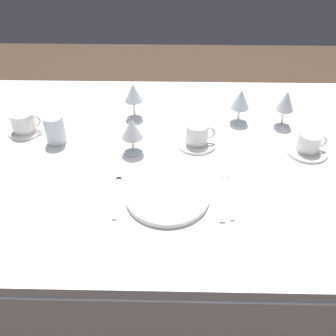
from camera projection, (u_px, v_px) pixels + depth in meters
name	position (u px, v px, depth m)	size (l,w,h in m)	color
ground_plane	(169.00, 281.00, 1.78)	(6.00, 6.00, 0.00)	#4C3828
dining_table	(169.00, 171.00, 1.37)	(1.80, 1.11, 0.74)	white
dinner_plate	(167.00, 196.00, 1.13)	(0.25, 0.25, 0.02)	white
fork_outer	(117.00, 191.00, 1.16)	(0.03, 0.22, 0.00)	beige
dinner_knife	(218.00, 195.00, 1.15)	(0.02, 0.24, 0.00)	beige
spoon_soup	(227.00, 188.00, 1.17)	(0.03, 0.22, 0.01)	beige
saucer_left	(307.00, 151.00, 1.32)	(0.14, 0.14, 0.01)	white
coffee_cup_left	(310.00, 142.00, 1.30)	(0.10, 0.08, 0.06)	white
saucer_right	(26.00, 131.00, 1.42)	(0.13, 0.13, 0.01)	white
coffee_cup_right	(24.00, 121.00, 1.39)	(0.11, 0.09, 0.07)	white
saucer_far	(196.00, 143.00, 1.36)	(0.14, 0.14, 0.01)	white
coffee_cup_far	(198.00, 133.00, 1.33)	(0.10, 0.08, 0.07)	white
wine_glass_centre	(286.00, 102.00, 1.40)	(0.07, 0.07, 0.14)	silver
wine_glass_left	(241.00, 101.00, 1.42)	(0.07, 0.07, 0.14)	silver
wine_glass_right	(132.00, 130.00, 1.27)	(0.08, 0.08, 0.13)	silver
wine_glass_far	(133.00, 94.00, 1.44)	(0.07, 0.07, 0.14)	silver
drink_tumbler	(55.00, 129.00, 1.34)	(0.07, 0.07, 0.10)	silver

